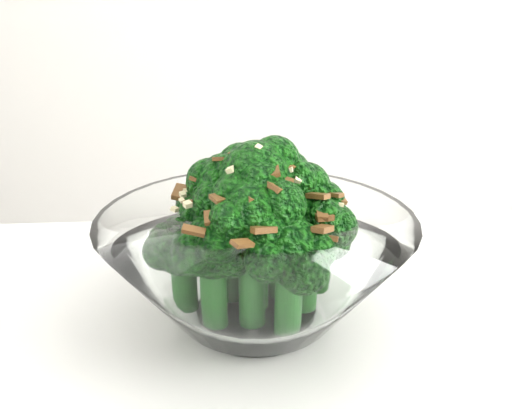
# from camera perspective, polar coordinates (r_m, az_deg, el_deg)

# --- Properties ---
(broccoli_dish) EXTENTS (0.25, 0.25, 0.16)m
(broccoli_dish) POSITION_cam_1_polar(r_m,az_deg,el_deg) (0.46, -0.14, -4.89)
(broccoli_dish) COLOR white
(broccoli_dish) RESTS_ON table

